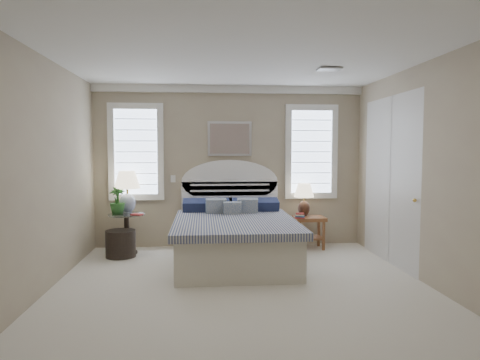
% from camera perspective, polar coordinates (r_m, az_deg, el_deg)
% --- Properties ---
extents(floor, '(4.50, 5.00, 0.01)m').
position_cam_1_polar(floor, '(5.02, 0.44, -14.94)').
color(floor, silver).
rests_on(floor, ground).
extents(ceiling, '(4.50, 5.00, 0.01)m').
position_cam_1_polar(ceiling, '(4.87, 0.46, 16.73)').
color(ceiling, white).
rests_on(ceiling, wall_back).
extents(wall_back, '(4.50, 0.02, 2.70)m').
position_cam_1_polar(wall_back, '(7.24, -1.40, 1.80)').
color(wall_back, tan).
rests_on(wall_back, floor).
extents(wall_left, '(0.02, 5.00, 2.70)m').
position_cam_1_polar(wall_left, '(5.07, -25.80, 0.45)').
color(wall_left, tan).
rests_on(wall_left, floor).
extents(wall_right, '(0.02, 5.00, 2.70)m').
position_cam_1_polar(wall_right, '(5.45, 24.74, 0.71)').
color(wall_right, tan).
rests_on(wall_right, floor).
extents(crown_molding, '(4.50, 0.08, 0.12)m').
position_cam_1_polar(crown_molding, '(7.27, -1.40, 12.00)').
color(crown_molding, white).
rests_on(crown_molding, wall_back).
extents(hvac_vent, '(0.30, 0.20, 0.02)m').
position_cam_1_polar(hvac_vent, '(5.86, 11.83, 14.26)').
color(hvac_vent, '#B2B2B2').
rests_on(hvac_vent, ceiling).
extents(switch_plate, '(0.08, 0.01, 0.12)m').
position_cam_1_polar(switch_plate, '(7.24, -8.91, 0.17)').
color(switch_plate, white).
rests_on(switch_plate, wall_back).
extents(window_left, '(0.90, 0.06, 1.60)m').
position_cam_1_polar(window_left, '(7.29, -13.67, 3.67)').
color(window_left, silver).
rests_on(window_left, wall_back).
extents(window_right, '(0.90, 0.06, 1.60)m').
position_cam_1_polar(window_right, '(7.44, 9.46, 3.73)').
color(window_right, silver).
rests_on(window_right, wall_back).
extents(painting, '(0.74, 0.04, 0.58)m').
position_cam_1_polar(painting, '(7.20, -1.39, 5.53)').
color(painting, silver).
rests_on(painting, wall_back).
extents(closet_door, '(0.02, 1.80, 2.40)m').
position_cam_1_polar(closet_door, '(6.51, 19.33, 0.01)').
color(closet_door, silver).
rests_on(closet_door, floor).
extents(bed, '(1.72, 2.28, 1.47)m').
position_cam_1_polar(bed, '(6.32, -0.80, -7.34)').
color(bed, silver).
rests_on(bed, floor).
extents(side_table_left, '(0.56, 0.56, 0.63)m').
position_cam_1_polar(side_table_left, '(6.99, -14.86, -6.37)').
color(side_table_left, black).
rests_on(side_table_left, floor).
extents(nightstand_right, '(0.50, 0.40, 0.53)m').
position_cam_1_polar(nightstand_right, '(7.20, 9.23, -5.99)').
color(nightstand_right, brown).
rests_on(nightstand_right, floor).
extents(floor_pot, '(0.59, 0.59, 0.41)m').
position_cam_1_polar(floor_pot, '(6.84, -15.62, -8.17)').
color(floor_pot, black).
rests_on(floor_pot, floor).
extents(lamp_left, '(0.42, 0.42, 0.67)m').
position_cam_1_polar(lamp_left, '(7.05, -14.81, -0.91)').
color(lamp_left, silver).
rests_on(lamp_left, side_table_left).
extents(lamp_right, '(0.36, 0.36, 0.55)m').
position_cam_1_polar(lamp_right, '(7.24, 8.53, -2.11)').
color(lamp_right, black).
rests_on(lamp_right, nightstand_right).
extents(potted_plant, '(0.27, 0.27, 0.43)m').
position_cam_1_polar(potted_plant, '(6.93, -16.03, -2.64)').
color(potted_plant, '#31742E').
rests_on(potted_plant, side_table_left).
extents(books_left, '(0.20, 0.18, 0.02)m').
position_cam_1_polar(books_left, '(6.78, -13.57, -4.49)').
color(books_left, '#A32A28').
rests_on(books_left, side_table_left).
extents(books_right, '(0.17, 0.14, 0.09)m').
position_cam_1_polar(books_right, '(6.98, 8.00, -4.76)').
color(books_right, '#A32A28').
rests_on(books_right, nightstand_right).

